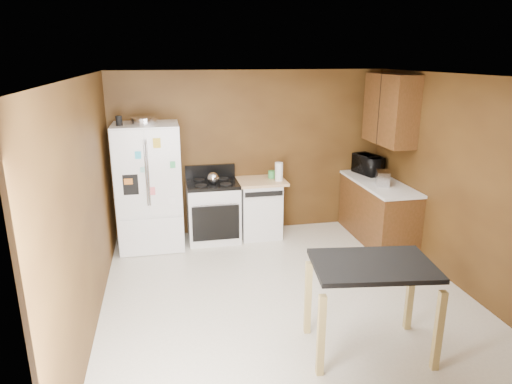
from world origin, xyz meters
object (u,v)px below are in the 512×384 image
object	(u,v)px
green_canister	(272,174)
roasting_pan	(144,121)
pen_cup	(119,121)
paper_towel	(279,172)
toaster	(382,178)
island	(372,278)
refrigerator	(149,187)
dishwasher	(259,207)
gas_range	(213,210)
kettle	(213,178)
microwave	(368,165)

from	to	relation	value
green_canister	roasting_pan	bearing A→B (deg)	-174.80
pen_cup	paper_towel	size ratio (longest dim) A/B	0.46
toaster	island	distance (m)	2.73
refrigerator	island	distance (m)	3.60
dishwasher	toaster	bearing A→B (deg)	-21.46
roasting_pan	paper_towel	size ratio (longest dim) A/B	1.32
toaster	gas_range	distance (m)	2.54
kettle	refrigerator	bearing A→B (deg)	178.97
gas_range	microwave	bearing A→B (deg)	0.50
pen_cup	microwave	size ratio (longest dim) A/B	0.26
dishwasher	roasting_pan	bearing A→B (deg)	-176.73
green_canister	dishwasher	size ratio (longest dim) A/B	0.13
pen_cup	island	distance (m)	3.88
roasting_pan	toaster	size ratio (longest dim) A/B	1.29
microwave	gas_range	world-z (taller)	microwave
green_canister	refrigerator	bearing A→B (deg)	-175.04
green_canister	toaster	world-z (taller)	toaster
paper_towel	gas_range	world-z (taller)	paper_towel
refrigerator	gas_range	bearing A→B (deg)	3.81
kettle	gas_range	size ratio (longest dim) A/B	0.16
pen_cup	paper_towel	world-z (taller)	pen_cup
kettle	refrigerator	xyz separation A→B (m)	(-0.92, 0.02, -0.09)
pen_cup	green_canister	xyz separation A→B (m)	(2.17, 0.25, -0.92)
paper_towel	refrigerator	xyz separation A→B (m)	(-1.91, 0.00, -0.13)
roasting_pan	gas_range	size ratio (longest dim) A/B	0.33
pen_cup	toaster	distance (m)	3.77
roasting_pan	kettle	world-z (taller)	roasting_pan
roasting_pan	refrigerator	size ratio (longest dim) A/B	0.20
roasting_pan	microwave	distance (m)	3.48
microwave	island	bearing A→B (deg)	140.76
pen_cup	dishwasher	distance (m)	2.42
microwave	island	world-z (taller)	microwave
green_canister	paper_towel	bearing A→B (deg)	-66.68
dishwasher	gas_range	bearing A→B (deg)	-178.06
gas_range	refrigerator	bearing A→B (deg)	-176.19
kettle	green_canister	size ratio (longest dim) A/B	1.49
paper_towel	microwave	bearing A→B (deg)	3.34
refrigerator	green_canister	bearing A→B (deg)	4.96
green_canister	island	size ratio (longest dim) A/B	0.10
pen_cup	kettle	world-z (taller)	pen_cup
pen_cup	island	xyz separation A→B (m)	(2.36, -2.88, -1.11)
paper_towel	refrigerator	world-z (taller)	refrigerator
green_canister	island	bearing A→B (deg)	-86.47
paper_towel	green_canister	size ratio (longest dim) A/B	2.39
gas_range	island	world-z (taller)	gas_range
green_canister	kettle	bearing A→B (deg)	-169.20
pen_cup	island	world-z (taller)	pen_cup
pen_cup	gas_range	size ratio (longest dim) A/B	0.12
microwave	toaster	bearing A→B (deg)	158.12
kettle	microwave	bearing A→B (deg)	2.29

